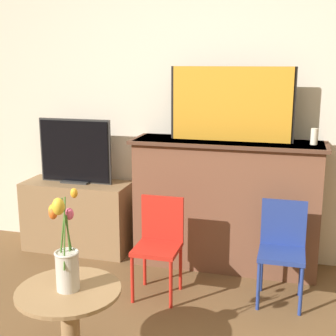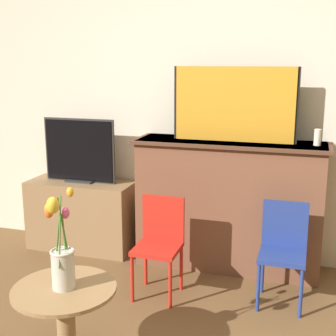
% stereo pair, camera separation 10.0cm
% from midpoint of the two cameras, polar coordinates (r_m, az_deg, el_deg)
% --- Properties ---
extents(wall_back, '(8.00, 0.06, 2.70)m').
position_cam_midpoint_polar(wall_back, '(3.79, 5.12, 9.03)').
color(wall_back, beige).
rests_on(wall_back, ground).
extents(fireplace_mantel, '(1.47, 0.44, 1.01)m').
position_cam_midpoint_polar(fireplace_mantel, '(3.70, 6.30, -4.22)').
color(fireplace_mantel, brown).
rests_on(fireplace_mantel, ground).
extents(painting, '(0.93, 0.03, 0.55)m').
position_cam_midpoint_polar(painting, '(3.55, 6.93, 7.73)').
color(painting, black).
rests_on(painting, fireplace_mantel).
extents(mantel_candle, '(0.05, 0.05, 0.12)m').
position_cam_midpoint_polar(mantel_candle, '(3.54, 16.61, 3.69)').
color(mantel_candle, silver).
rests_on(mantel_candle, fireplace_mantel).
extents(tv_stand, '(0.91, 0.38, 0.60)m').
position_cam_midpoint_polar(tv_stand, '(4.14, -11.64, -5.74)').
color(tv_stand, olive).
rests_on(tv_stand, ground).
extents(tv_monitor, '(0.63, 0.12, 0.54)m').
position_cam_midpoint_polar(tv_monitor, '(4.00, -11.96, 1.92)').
color(tv_monitor, '#2D2D2D').
rests_on(tv_monitor, tv_stand).
extents(chair_red, '(0.30, 0.30, 0.69)m').
position_cam_midpoint_polar(chair_red, '(3.28, -1.97, -8.73)').
color(chair_red, red).
rests_on(chair_red, ground).
extents(chair_blue, '(0.30, 0.30, 0.69)m').
position_cam_midpoint_polar(chair_blue, '(3.27, 12.90, -9.12)').
color(chair_blue, navy).
rests_on(chair_blue, ground).
extents(side_table, '(0.54, 0.54, 0.47)m').
position_cam_midpoint_polar(side_table, '(2.59, -13.00, -17.39)').
color(side_table, '#99754C').
rests_on(side_table, ground).
extents(vase_tulips, '(0.15, 0.25, 0.52)m').
position_cam_midpoint_polar(vase_tulips, '(2.44, -13.50, -10.58)').
color(vase_tulips, beige).
rests_on(vase_tulips, side_table).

